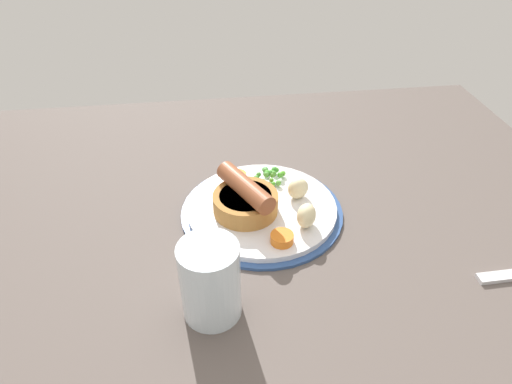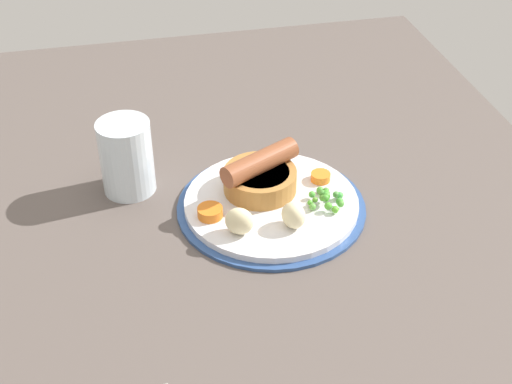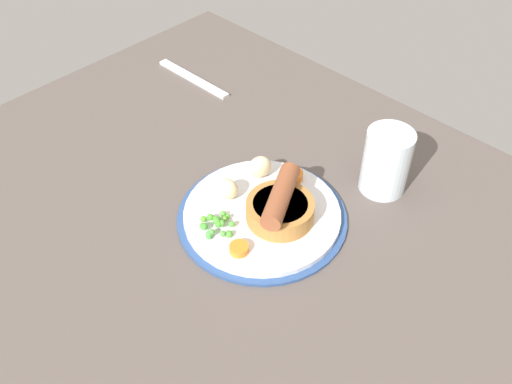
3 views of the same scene
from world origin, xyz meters
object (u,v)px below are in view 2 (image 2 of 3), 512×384
at_px(dinner_plate, 271,205).
at_px(carrot_slice_3, 321,177).
at_px(carrot_slice_2, 210,212).
at_px(potato_chunk_0, 239,221).
at_px(drinking_glass, 126,157).
at_px(potato_chunk_1, 291,216).
at_px(pea_pile, 328,198).
at_px(sausage_pudding, 260,176).

bearing_deg(dinner_plate, carrot_slice_3, -69.02).
bearing_deg(carrot_slice_3, carrot_slice_2, 105.75).
relative_size(potato_chunk_0, carrot_slice_2, 1.12).
relative_size(carrot_slice_3, drinking_glass, 0.26).
distance_m(potato_chunk_1, carrot_slice_3, 0.11).
height_order(dinner_plate, pea_pile, pea_pile).
relative_size(dinner_plate, carrot_slice_3, 9.38).
xyz_separation_m(pea_pile, potato_chunk_0, (-0.03, 0.12, 0.01)).
xyz_separation_m(dinner_plate, sausage_pudding, (0.03, 0.01, 0.03)).
relative_size(dinner_plate, potato_chunk_1, 7.34).
bearing_deg(potato_chunk_1, dinner_plate, 9.97).
distance_m(pea_pile, potato_chunk_0, 0.13).
xyz_separation_m(dinner_plate, potato_chunk_1, (-0.06, -0.01, 0.03)).
xyz_separation_m(sausage_pudding, potato_chunk_1, (-0.08, -0.02, -0.01)).
xyz_separation_m(potato_chunk_0, carrot_slice_3, (0.08, -0.13, -0.01)).
bearing_deg(pea_pile, dinner_plate, 71.46).
height_order(dinner_plate, potato_chunk_0, potato_chunk_0).
height_order(potato_chunk_0, carrot_slice_2, potato_chunk_0).
relative_size(carrot_slice_2, drinking_glass, 0.31).
relative_size(pea_pile, drinking_glass, 0.53).
xyz_separation_m(pea_pile, drinking_glass, (0.11, 0.25, 0.03)).
height_order(potato_chunk_1, carrot_slice_3, potato_chunk_1).
xyz_separation_m(dinner_plate, potato_chunk_0, (-0.06, 0.05, 0.03)).
height_order(sausage_pudding, drinking_glass, drinking_glass).
bearing_deg(dinner_plate, pea_pile, -108.54).
bearing_deg(potato_chunk_0, sausage_pudding, -28.44).
height_order(sausage_pudding, carrot_slice_2, sausage_pudding).
bearing_deg(pea_pile, potato_chunk_0, 105.04).
bearing_deg(pea_pile, carrot_slice_3, -7.14).
xyz_separation_m(potato_chunk_1, carrot_slice_2, (0.04, 0.09, -0.01)).
relative_size(carrot_slice_2, carrot_slice_3, 1.23).
relative_size(dinner_plate, pea_pile, 4.50).
height_order(potato_chunk_0, potato_chunk_1, potato_chunk_0).
bearing_deg(carrot_slice_2, sausage_pudding, -60.45).
relative_size(sausage_pudding, potato_chunk_0, 3.09).
bearing_deg(carrot_slice_2, pea_pile, -92.72).
relative_size(sausage_pudding, pea_pile, 2.03).
height_order(sausage_pudding, pea_pile, sausage_pudding).
height_order(carrot_slice_3, drinking_glass, drinking_glass).
bearing_deg(potato_chunk_0, dinner_plate, -43.79).
height_order(pea_pile, potato_chunk_0, potato_chunk_0).
relative_size(potato_chunk_0, carrot_slice_3, 1.37).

